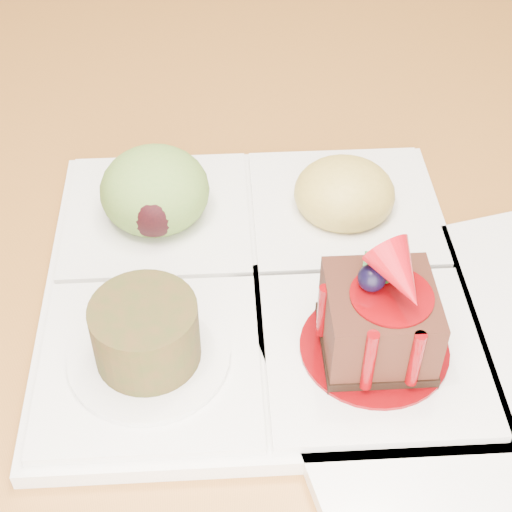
{
  "coord_description": "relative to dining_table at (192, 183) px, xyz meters",
  "views": [
    {
      "loc": [
        0.03,
        -0.58,
        1.15
      ],
      "look_at": [
        0.05,
        -0.21,
        0.79
      ],
      "focal_mm": 55.0,
      "sensor_mm": 36.0,
      "label": 1
    }
  ],
  "objects": [
    {
      "name": "dining_table",
      "position": [
        0.0,
        0.0,
        0.0
      ],
      "size": [
        1.0,
        1.8,
        0.75
      ],
      "color": "#925A25",
      "rests_on": "ground"
    },
    {
      "name": "second_plate",
      "position": [
        0.2,
        -0.3,
        0.07
      ],
      "size": [
        0.34,
        0.34,
        0.01
      ],
      "primitive_type": "cube",
      "rotation": [
        0.0,
        0.0,
        0.23
      ],
      "color": "silver",
      "rests_on": "dining_table"
    },
    {
      "name": "sampler_plate",
      "position": [
        0.05,
        -0.2,
        0.09
      ],
      "size": [
        0.29,
        0.29,
        0.11
      ],
      "rotation": [
        0.0,
        0.0,
        0.0
      ],
      "color": "silver",
      "rests_on": "dining_table"
    }
  ]
}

